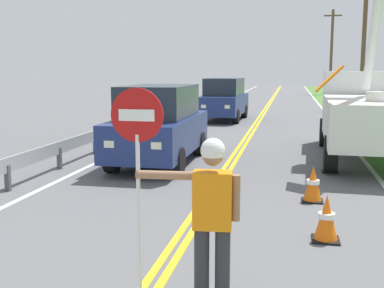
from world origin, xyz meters
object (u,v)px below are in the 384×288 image
Objects in this scene: oncoming_suv_second at (224,99)px; traffic_cone_lead at (326,219)px; oncoming_suv_nearest at (159,124)px; utility_pole_far at (331,51)px; flagger_worker at (211,213)px; utility_bucket_truck at (365,108)px; utility_pole_mid at (364,38)px; traffic_cone_mid at (313,184)px; traffic_cone_tail at (331,159)px; stop_sign_paddle at (138,148)px.

oncoming_suv_second reaches higher than traffic_cone_lead.
oncoming_suv_nearest is at bearing -90.95° from oncoming_suv_second.
traffic_cone_lead is (-3.46, -44.96, -4.15)m from utility_pole_far.
oncoming_suv_nearest is (-2.66, 7.58, 0.01)m from flagger_worker.
utility_bucket_truck is at bearing 21.24° from oncoming_suv_nearest.
utility_pole_mid is (7.99, 20.76, 3.51)m from oncoming_suv_nearest.
flagger_worker is 10.17m from utility_bucket_truck.
flagger_worker reaches higher than traffic_cone_mid.
traffic_cone_tail is at bearing -70.06° from oncoming_suv_second.
stop_sign_paddle reaches higher than oncoming_suv_nearest.
utility_bucket_truck is at bearing 72.60° from traffic_cone_mid.
oncoming_suv_nearest is at bearing -158.76° from utility_bucket_truck.
traffic_cone_mid is at bearing -107.40° from utility_bucket_truck.
utility_pole_mid reaches higher than flagger_worker.
utility_pole_far is 12.30× the size of traffic_cone_lead.
utility_bucket_truck is at bearing 65.86° from traffic_cone_tail.
oncoming_suv_nearest is 6.66m from traffic_cone_lead.
utility_pole_mid is (5.33, 28.34, 3.52)m from flagger_worker.
oncoming_suv_nearest is 40.54m from utility_pole_far.
utility_pole_mid is 12.52× the size of traffic_cone_mid.
stop_sign_paddle is 19.17m from oncoming_suv_second.
utility_bucket_truck is 0.80× the size of utility_pole_far.
oncoming_suv_nearest is at bearing -100.65° from utility_pole_far.
utility_pole_far reaches higher than traffic_cone_mid.
traffic_cone_mid is at bearing 92.70° from traffic_cone_lead.
oncoming_suv_second is at bearing -104.43° from utility_pole_far.
utility_pole_far is 45.28m from traffic_cone_lead.
stop_sign_paddle is 5.15m from traffic_cone_mid.
traffic_cone_mid is (3.91, -3.11, -0.72)m from oncoming_suv_nearest.
oncoming_suv_second is 6.67× the size of traffic_cone_lead.
utility_pole_mid reaches higher than utility_bucket_truck.
oncoming_suv_second reaches higher than flagger_worker.
flagger_worker is 2.61× the size of traffic_cone_lead.
utility_pole_mid is at bearing 68.95° from oncoming_suv_nearest.
traffic_cone_lead is (-3.98, -26.03, -4.23)m from utility_pole_mid.
stop_sign_paddle is 7.91m from oncoming_suv_nearest.
traffic_cone_lead and traffic_cone_tail have the same top height.
utility_pole_far is at bearing 85.60° from traffic_cone_lead.
utility_pole_far reaches higher than traffic_cone_lead.
utility_pole_far is (7.46, 39.70, 3.43)m from oncoming_suv_nearest.
stop_sign_paddle is 0.27× the size of utility_pole_far.
oncoming_suv_nearest reaches higher than traffic_cone_tail.
oncoming_suv_nearest and oncoming_suv_second have the same top height.
utility_pole_far reaches higher than utility_bucket_truck.
oncoming_suv_nearest is 6.60× the size of traffic_cone_lead.
utility_pole_far is at bearing 79.35° from oncoming_suv_nearest.
oncoming_suv_nearest is 11.44m from oncoming_suv_second.
stop_sign_paddle is at bearing -109.17° from traffic_cone_tail.
flagger_worker is at bearing -103.80° from traffic_cone_tail.
oncoming_suv_second is 12.65m from utility_pole_mid.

